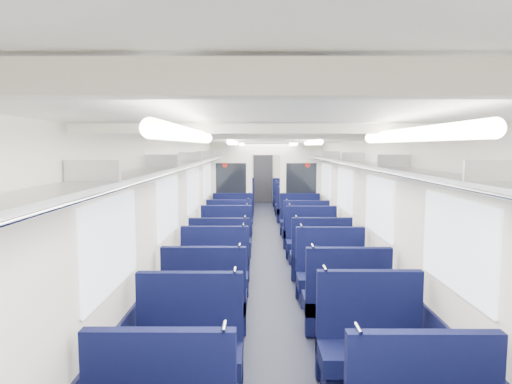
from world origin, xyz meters
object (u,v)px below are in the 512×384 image
seat_15 (312,244)px  seat_17 (305,233)px  seat_8 (205,304)px  seat_22 (238,207)px  seat_10 (214,278)px  seat_11 (331,279)px  seat_16 (230,232)px  end_door (263,177)px  seat_27 (286,198)px  seat_24 (240,202)px  seat_25 (288,202)px  seat_14 (226,243)px  bulkhead (266,186)px  seat_9 (345,305)px  seat_19 (300,223)px  seat_13 (320,260)px  seat_20 (236,212)px  seat_18 (232,223)px  seat_21 (293,211)px  seat_12 (220,260)px  seat_7 (371,352)px  seat_23 (291,206)px  seat_26 (241,198)px  seat_6 (189,355)px

seat_15 → seat_17: 1.14m
seat_8 → seat_22: 8.77m
seat_10 → seat_11: 1.66m
seat_8 → seat_16: (0.00, 4.58, 0.00)m
end_door → seat_27: bearing=-60.1°
seat_24 → seat_25: size_ratio=1.00×
seat_14 → seat_16: size_ratio=1.00×
bulkhead → seat_9: bulkhead is taller
seat_11 → seat_19: bearing=90.0°
seat_10 → seat_13: bearing=32.7°
end_door → seat_8: bearing=-93.8°
seat_19 → seat_22: same height
seat_14 → seat_20: size_ratio=1.00×
seat_19 → seat_10: bearing=-109.8°
seat_18 → seat_21: (1.66, 2.06, 0.00)m
seat_15 → seat_21: same height
bulkhead → seat_18: 1.26m
end_door → seat_25: end_door is taller
seat_12 → seat_18: bearing=90.0°
seat_12 → seat_21: (1.66, 5.69, 0.00)m
seat_10 → seat_12: 1.02m
seat_10 → seat_22: same height
end_door → seat_16: (-0.83, -7.92, -0.66)m
seat_9 → seat_15: (0.00, 3.33, 0.00)m
seat_8 → seat_15: bearing=63.3°
seat_8 → seat_20: bearing=90.0°
seat_16 → seat_25: size_ratio=1.00×
seat_7 → seat_8: same height
seat_23 → seat_24: same height
seat_21 → seat_27: same height
seat_13 → seat_18: size_ratio=1.00×
seat_11 → seat_22: (-1.66, 7.75, 0.00)m
seat_15 → seat_18: (-1.66, 2.41, 0.00)m
seat_25 → seat_12: bearing=-101.9°
seat_8 → seat_23: same height
seat_11 → seat_23: same height
seat_12 → seat_16: bearing=90.0°
seat_16 → seat_24: same height
seat_12 → seat_17: 2.89m
bulkhead → seat_13: 4.07m
seat_26 → seat_8: bearing=-90.0°
seat_14 → seat_27: same height
end_door → bulkhead: (-0.00, -6.48, 0.23)m
seat_27 → seat_18: bearing=-107.3°
seat_12 → seat_9: bearing=-51.9°
seat_11 → seat_13: bearing=90.0°
seat_14 → seat_18: size_ratio=1.00×
seat_12 → seat_26: size_ratio=1.00×
seat_6 → seat_17: bearing=73.9°
seat_8 → seat_25: bearing=80.5°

